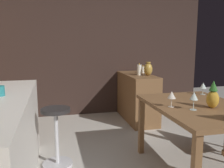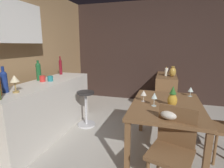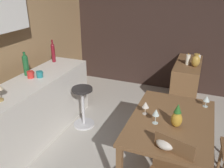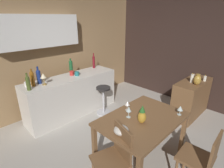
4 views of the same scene
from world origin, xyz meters
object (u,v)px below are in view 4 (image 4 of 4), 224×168
Objects in this scene: chair_by_doorway at (201,158)px; cup_teal at (77,74)px; pineapple_centerpiece at (142,115)px; fruit_bowl at (121,130)px; wine_bottle_cobalt at (39,76)px; wine_bottle_green at (71,66)px; cup_red at (72,73)px; vase_brass at (197,80)px; chair_near_window at (114,157)px; cup_white at (27,84)px; dining_table at (142,123)px; wine_glass_center at (127,103)px; wine_glass_right at (129,109)px; wine_bottle_ruby at (94,61)px; sideboard_cabinet at (191,98)px; pillar_candle_short at (205,78)px; wine_glass_left at (180,108)px; wine_bottle_olive at (28,82)px; pillar_candle_tall at (192,78)px; wine_bottle_amber at (32,78)px; counter_lamp at (43,77)px; bar_stool at (104,100)px.

chair_by_doorway is 6.83× the size of cup_teal.
pineapple_centerpiece reaches higher than fruit_bowl.
wine_bottle_cobalt is at bearing 104.26° from chair_by_doorway.
wine_bottle_green is 0.18m from cup_red.
wine_bottle_green is 2.72m from vase_brass.
chair_near_window is 7.52× the size of cup_white.
wine_bottle_green is at bearing 89.23° from cup_teal.
dining_table is 8.18× the size of wine_glass_center.
wine_bottle_green reaches higher than cup_teal.
cup_red reaches higher than wine_glass_right.
wine_glass_right reaches higher than wine_glass_center.
wine_bottle_ruby is at bearing 76.00° from chair_by_doorway.
sideboard_cabinet is 2.08m from wine_glass_right.
cup_teal is 0.90× the size of pillar_candle_short.
chair_by_doorway is 6.11× the size of pillar_candle_short.
wine_glass_left is 2.57m from wine_bottle_olive.
cup_white reaches higher than dining_table.
vase_brass reaches higher than pillar_candle_tall.
wine_glass_center is at bearing 87.46° from dining_table.
wine_bottle_amber is (-2.65, 1.97, 0.65)m from sideboard_cabinet.
cup_red is 2.66m from vase_brass.
wine_bottle_ruby is at bearing 113.91° from pillar_candle_tall.
chair_by_doorway is 4.54× the size of fruit_bowl.
counter_lamp is at bearing 103.76° from pineapple_centerpiece.
wine_bottle_olive reaches higher than chair_by_doorway.
bar_stool is at bearing 70.04° from dining_table.
chair_near_window is 0.85m from wine_glass_center.
fruit_bowl is (0.16, 0.04, 0.29)m from chair_near_window.
wine_bottle_cobalt is 1.49× the size of vase_brass.
wine_glass_center reaches higher than chair_by_doorway.
pineapple_centerpiece is at bearing 178.24° from vase_brass.
wine_bottle_cobalt is 0.81m from wine_bottle_green.
chair_near_window is 2.40m from vase_brass.
pineapple_centerpiece is 1.92× the size of pillar_candle_short.
wine_bottle_green is 1.70× the size of pillar_candle_tall.
pillar_candle_tall is (-0.11, 0.01, 0.50)m from sideboard_cabinet.
cup_white reaches higher than fruit_bowl.
fruit_bowl is at bearing -107.35° from wine_bottle_green.
wine_bottle_green is (0.29, 2.20, 0.21)m from pineapple_centerpiece.
sideboard_cabinet is 4.78× the size of counter_lamp.
cup_white is (-0.95, 2.88, 0.46)m from chair_by_doorway.
pillar_candle_tall reaches higher than cup_white.
wine_bottle_amber is 2.58× the size of cup_red.
wine_bottle_olive is 1.03m from cup_red.
cup_white is at bearing 155.55° from bar_stool.
pillar_candle_short reaches higher than wine_glass_center.
chair_near_window is at bearing 135.03° from chair_by_doorway.
cup_white is (-2.74, 2.05, 0.53)m from sideboard_cabinet.
vase_brass is (2.46, -2.09, -0.13)m from wine_bottle_amber.
bar_stool is 1.62m from wine_bottle_olive.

